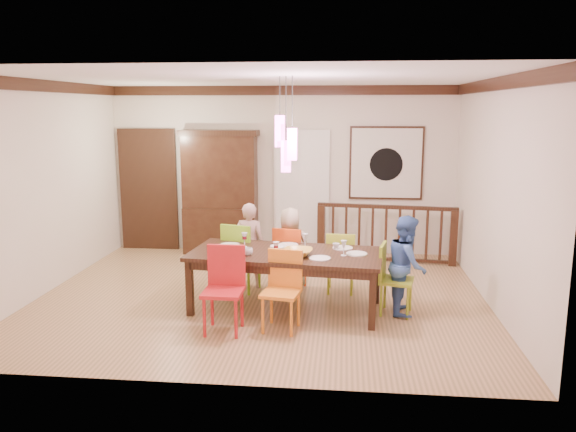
# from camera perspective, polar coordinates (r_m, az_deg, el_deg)

# --- Properties ---
(floor) EXTENTS (6.00, 6.00, 0.00)m
(floor) POSITION_cam_1_polar(r_m,az_deg,el_deg) (7.74, -2.70, -8.15)
(floor) COLOR olive
(floor) RESTS_ON ground
(ceiling) EXTENTS (6.00, 6.00, 0.00)m
(ceiling) POSITION_cam_1_polar(r_m,az_deg,el_deg) (7.32, -2.91, 13.83)
(ceiling) COLOR white
(ceiling) RESTS_ON wall_back
(wall_back) EXTENTS (6.00, 0.00, 6.00)m
(wall_back) POSITION_cam_1_polar(r_m,az_deg,el_deg) (9.85, -0.64, 4.65)
(wall_back) COLOR beige
(wall_back) RESTS_ON floor
(wall_left) EXTENTS (0.00, 5.00, 5.00)m
(wall_left) POSITION_cam_1_polar(r_m,az_deg,el_deg) (8.38, -23.56, 2.63)
(wall_left) COLOR beige
(wall_left) RESTS_ON floor
(wall_right) EXTENTS (0.00, 5.00, 5.00)m
(wall_right) POSITION_cam_1_polar(r_m,az_deg,el_deg) (7.56, 20.33, 2.05)
(wall_right) COLOR beige
(wall_right) RESTS_ON floor
(crown_molding) EXTENTS (6.00, 5.00, 0.16)m
(crown_molding) POSITION_cam_1_polar(r_m,az_deg,el_deg) (7.32, -2.90, 13.20)
(crown_molding) COLOR black
(crown_molding) RESTS_ON wall_back
(panel_door) EXTENTS (1.04, 0.07, 2.24)m
(panel_door) POSITION_cam_1_polar(r_m,az_deg,el_deg) (10.40, -13.94, 2.44)
(panel_door) COLOR black
(panel_door) RESTS_ON wall_back
(white_doorway) EXTENTS (0.97, 0.05, 2.22)m
(white_doorway) POSITION_cam_1_polar(r_m,az_deg,el_deg) (9.84, 1.37, 2.29)
(white_doorway) COLOR silver
(white_doorway) RESTS_ON wall_back
(painting) EXTENTS (1.25, 0.06, 1.25)m
(painting) POSITION_cam_1_polar(r_m,az_deg,el_deg) (9.76, 9.93, 5.31)
(painting) COLOR black
(painting) RESTS_ON wall_back
(pendant_cluster) EXTENTS (0.27, 0.21, 1.14)m
(pendant_cluster) POSITION_cam_1_polar(r_m,az_deg,el_deg) (6.83, -0.20, 7.39)
(pendant_cluster) COLOR #E945B5
(pendant_cluster) RESTS_ON ceiling
(dining_table) EXTENTS (2.49, 1.33, 0.75)m
(dining_table) POSITION_cam_1_polar(r_m,az_deg,el_deg) (7.07, -0.19, -4.26)
(dining_table) COLOR black
(dining_table) RESTS_ON floor
(chair_far_left) EXTENTS (0.54, 0.54, 0.97)m
(chair_far_left) POSITION_cam_1_polar(r_m,az_deg,el_deg) (7.86, -4.67, -3.63)
(chair_far_left) COLOR #84C824
(chair_far_left) RESTS_ON floor
(chair_far_mid) EXTENTS (0.49, 0.49, 0.91)m
(chair_far_mid) POSITION_cam_1_polar(r_m,az_deg,el_deg) (7.91, 0.28, -3.79)
(chair_far_mid) COLOR #F35015
(chair_far_mid) RESTS_ON floor
(chair_far_right) EXTENTS (0.41, 0.41, 0.86)m
(chair_far_right) POSITION_cam_1_polar(r_m,az_deg,el_deg) (7.81, 5.39, -4.21)
(chair_far_right) COLOR #A9BF28
(chair_far_right) RESTS_ON floor
(chair_near_left) EXTENTS (0.45, 0.45, 0.98)m
(chair_near_left) POSITION_cam_1_polar(r_m,az_deg,el_deg) (6.43, -6.62, -6.96)
(chair_near_left) COLOR red
(chair_near_left) RESTS_ON floor
(chair_near_mid) EXTENTS (0.48, 0.48, 0.91)m
(chair_near_mid) POSITION_cam_1_polar(r_m,az_deg,el_deg) (6.46, -0.72, -7.16)
(chair_near_mid) COLOR orange
(chair_near_mid) RESTS_ON floor
(chair_end_right) EXTENTS (0.47, 0.47, 0.88)m
(chair_end_right) POSITION_cam_1_polar(r_m,az_deg,el_deg) (7.09, 10.99, -5.87)
(chair_end_right) COLOR #8FA522
(chair_end_right) RESTS_ON floor
(china_hutch) EXTENTS (1.36, 0.46, 2.16)m
(china_hutch) POSITION_cam_1_polar(r_m,az_deg,el_deg) (9.87, -6.90, 2.44)
(china_hutch) COLOR black
(china_hutch) RESTS_ON floor
(balustrade) EXTENTS (2.30, 0.34, 0.96)m
(balustrade) POSITION_cam_1_polar(r_m,az_deg,el_deg) (9.43, 9.90, -1.65)
(balustrade) COLOR black
(balustrade) RESTS_ON floor
(person_far_left) EXTENTS (0.47, 0.33, 1.22)m
(person_far_left) POSITION_cam_1_polar(r_m,az_deg,el_deg) (7.99, -3.94, -2.98)
(person_far_left) COLOR beige
(person_far_left) RESTS_ON floor
(person_far_mid) EXTENTS (0.59, 0.40, 1.17)m
(person_far_mid) POSITION_cam_1_polar(r_m,az_deg,el_deg) (7.91, 0.23, -3.30)
(person_far_mid) COLOR #BDAD8F
(person_far_mid) RESTS_ON floor
(person_end_right) EXTENTS (0.49, 0.62, 1.24)m
(person_end_right) POSITION_cam_1_polar(r_m,az_deg,el_deg) (7.13, 11.98, -4.86)
(person_end_right) COLOR #4067B3
(person_end_right) RESTS_ON floor
(serving_bowl) EXTENTS (0.38, 0.38, 0.09)m
(serving_bowl) POSITION_cam_1_polar(r_m,az_deg,el_deg) (6.87, 1.01, -3.70)
(serving_bowl) COLOR gold
(serving_bowl) RESTS_ON dining_table
(small_bowl) EXTENTS (0.27, 0.27, 0.07)m
(small_bowl) POSITION_cam_1_polar(r_m,az_deg,el_deg) (7.10, -0.97, -3.30)
(small_bowl) COLOR white
(small_bowl) RESTS_ON dining_table
(cup_left) EXTENTS (0.15, 0.15, 0.09)m
(cup_left) POSITION_cam_1_polar(r_m,az_deg,el_deg) (6.89, -4.09, -3.64)
(cup_left) COLOR silver
(cup_left) RESTS_ON dining_table
(cup_right) EXTENTS (0.11, 0.11, 0.08)m
(cup_right) POSITION_cam_1_polar(r_m,az_deg,el_deg) (7.19, 4.90, -3.09)
(cup_right) COLOR silver
(cup_right) RESTS_ON dining_table
(plate_far_left) EXTENTS (0.26, 0.26, 0.01)m
(plate_far_left) POSITION_cam_1_polar(r_m,az_deg,el_deg) (7.42, -5.94, -2.94)
(plate_far_left) COLOR white
(plate_far_left) RESTS_ON dining_table
(plate_far_mid) EXTENTS (0.26, 0.26, 0.01)m
(plate_far_mid) POSITION_cam_1_polar(r_m,az_deg,el_deg) (7.37, 0.04, -2.96)
(plate_far_mid) COLOR white
(plate_far_mid) RESTS_ON dining_table
(plate_far_right) EXTENTS (0.26, 0.26, 0.01)m
(plate_far_right) POSITION_cam_1_polar(r_m,az_deg,el_deg) (7.26, 5.57, -3.24)
(plate_far_right) COLOR white
(plate_far_right) RESTS_ON dining_table
(plate_near_left) EXTENTS (0.26, 0.26, 0.01)m
(plate_near_left) POSITION_cam_1_polar(r_m,az_deg,el_deg) (6.87, -6.04, -4.07)
(plate_near_left) COLOR white
(plate_near_left) RESTS_ON dining_table
(plate_near_mid) EXTENTS (0.26, 0.26, 0.01)m
(plate_near_mid) POSITION_cam_1_polar(r_m,az_deg,el_deg) (6.74, 3.24, -4.31)
(plate_near_mid) COLOR white
(plate_near_mid) RESTS_ON dining_table
(plate_end_right) EXTENTS (0.26, 0.26, 0.01)m
(plate_end_right) POSITION_cam_1_polar(r_m,az_deg,el_deg) (6.99, 6.99, -3.82)
(plate_end_right) COLOR white
(plate_end_right) RESTS_ON dining_table
(wine_glass_a) EXTENTS (0.08, 0.08, 0.19)m
(wine_glass_a) POSITION_cam_1_polar(r_m,az_deg,el_deg) (7.30, -4.45, -2.44)
(wine_glass_a) COLOR #590C19
(wine_glass_a) RESTS_ON dining_table
(wine_glass_b) EXTENTS (0.08, 0.08, 0.19)m
(wine_glass_b) POSITION_cam_1_polar(r_m,az_deg,el_deg) (7.22, 1.76, -2.55)
(wine_glass_b) COLOR silver
(wine_glass_b) RESTS_ON dining_table
(wine_glass_c) EXTENTS (0.08, 0.08, 0.19)m
(wine_glass_c) POSITION_cam_1_polar(r_m,az_deg,el_deg) (6.79, -1.22, -3.43)
(wine_glass_c) COLOR #590C19
(wine_glass_c) RESTS_ON dining_table
(wine_glass_d) EXTENTS (0.08, 0.08, 0.19)m
(wine_glass_d) POSITION_cam_1_polar(r_m,az_deg,el_deg) (6.89, 5.69, -3.26)
(wine_glass_d) COLOR silver
(wine_glass_d) RESTS_ON dining_table
(napkin) EXTENTS (0.18, 0.14, 0.01)m
(napkin) POSITION_cam_1_polar(r_m,az_deg,el_deg) (6.72, -0.99, -4.35)
(napkin) COLOR #D83359
(napkin) RESTS_ON dining_table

